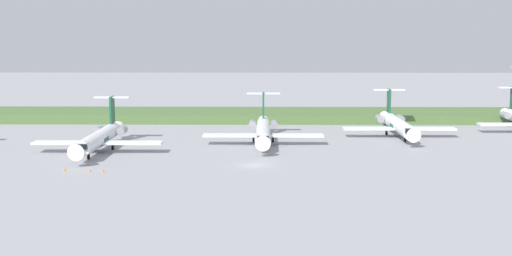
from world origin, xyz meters
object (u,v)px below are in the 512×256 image
regional_jet_third (263,131)px  regional_jet_fourth (397,124)px  safety_cone_mid_marker (89,170)px  safety_cone_rear_marker (103,170)px  safety_cone_front_marker (65,170)px  regional_jet_second (100,137)px

regional_jet_third → regional_jet_fourth: bearing=19.8°
safety_cone_mid_marker → regional_jet_third: bearing=46.4°
safety_cone_rear_marker → regional_jet_fourth: bearing=36.3°
safety_cone_front_marker → safety_cone_rear_marker: (5.97, -0.44, 0.00)m
regional_jet_third → regional_jet_fourth: 29.38m
regional_jet_third → safety_cone_mid_marker: (-26.45, -27.73, -2.26)m
regional_jet_third → safety_cone_front_marker: (-30.28, -27.73, -2.26)m
regional_jet_fourth → regional_jet_second: bearing=-161.2°
regional_jet_second → regional_jet_third: same height
regional_jet_second → safety_cone_mid_marker: (2.80, -18.30, -2.26)m
safety_cone_front_marker → safety_cone_rear_marker: 5.98m
regional_jet_third → safety_cone_mid_marker: 38.39m
safety_cone_front_marker → safety_cone_mid_marker: (3.83, -0.01, 0.00)m
regional_jet_third → regional_jet_fourth: (27.65, 9.94, 0.00)m
safety_cone_mid_marker → safety_cone_rear_marker: size_ratio=1.00×
regional_jet_third → safety_cone_mid_marker: regional_jet_third is taller
regional_jet_fourth → safety_cone_front_marker: regional_jet_fourth is taller
regional_jet_second → safety_cone_mid_marker: regional_jet_second is taller
regional_jet_second → safety_cone_front_marker: bearing=-93.2°
regional_jet_fourth → safety_cone_front_marker: bearing=-147.0°
regional_jet_second → regional_jet_fourth: (56.90, 19.37, 0.00)m
regional_jet_second → regional_jet_fourth: same height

